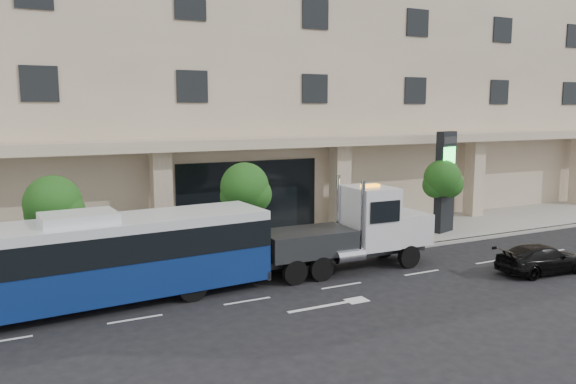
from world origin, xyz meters
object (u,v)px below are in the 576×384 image
at_px(tow_truck, 354,231).
at_px(black_sedan, 542,259).
at_px(signage_pylon, 445,181).
at_px(city_bus, 81,260).

relative_size(tow_truck, black_sedan, 2.10).
distance_m(black_sedan, signage_pylon, 8.08).
relative_size(city_bus, tow_truck, 1.54).
bearing_deg(signage_pylon, city_bus, 171.95).
bearing_deg(black_sedan, signage_pylon, -5.54).
xyz_separation_m(city_bus, tow_truck, (11.19, 0.03, -0.08)).
bearing_deg(tow_truck, city_bus, -178.87).
distance_m(city_bus, black_sedan, 18.47).
bearing_deg(city_bus, signage_pylon, 6.21).
bearing_deg(city_bus, black_sedan, -16.89).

